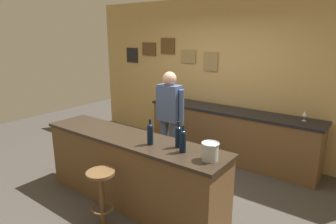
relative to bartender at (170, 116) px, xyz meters
name	(u,v)px	position (x,y,z in m)	size (l,w,h in m)	color
ground_plane	(152,189)	(0.14, -0.62, -0.94)	(10.00, 10.00, 0.00)	#423D38
back_wall	(220,76)	(0.13, 1.41, 0.47)	(6.00, 0.09, 2.80)	tan
bar_counter	(131,170)	(0.14, -1.02, -0.47)	(2.64, 0.60, 0.92)	brown
side_counter	(229,135)	(0.54, 1.03, -0.48)	(3.03, 0.56, 0.90)	brown
bartender	(170,116)	(0.00, 0.00, 0.00)	(0.52, 0.21, 1.62)	#384766
bar_stool	(101,189)	(0.21, -1.58, -0.48)	(0.32, 0.32, 0.68)	brown
wine_bottle_a	(150,133)	(0.51, -1.07, 0.12)	(0.07, 0.07, 0.31)	black
wine_bottle_b	(178,136)	(0.82, -0.95, 0.12)	(0.07, 0.07, 0.31)	black
wine_bottle_c	(183,140)	(0.95, -1.03, 0.12)	(0.07, 0.07, 0.31)	black
ice_bucket	(210,151)	(1.28, -1.04, 0.08)	(0.19, 0.19, 0.19)	#B7BABF
wine_glass_a	(169,94)	(-0.81, 1.06, 0.07)	(0.07, 0.07, 0.16)	silver
wine_glass_b	(305,114)	(1.71, 1.09, 0.07)	(0.07, 0.07, 0.16)	silver
coffee_mug	(173,99)	(-0.65, 0.99, 0.01)	(0.13, 0.08, 0.09)	#338C4C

